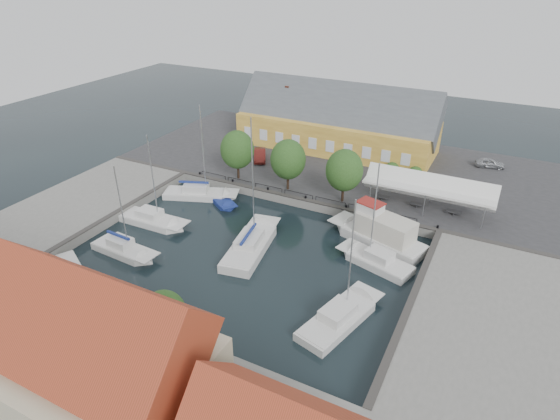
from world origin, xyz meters
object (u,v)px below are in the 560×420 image
Objects in this scene: center_sailboat at (251,246)px; launch_sw at (70,266)px; west_boat_a at (199,195)px; east_boat_c at (340,319)px; east_boat_a at (376,262)px; trawler at (380,235)px; launch_nw at (223,203)px; warehouse at (334,124)px; car_red at (260,155)px; car_silver at (490,163)px; west_boat_c at (153,221)px; west_boat_d at (124,251)px; tent_canopy at (429,187)px.

center_sailboat is 3.02× the size of launch_sw.
east_boat_c is at bearing -29.57° from west_boat_a.
east_boat_a is at bearing 14.54° from center_sailboat.
trawler reaches higher than launch_nw.
east_boat_c is at bearing -91.70° from east_boat_a.
warehouse is at bearing 75.64° from launch_nw.
car_red is at bearing 97.13° from launch_nw.
trawler is at bearing 148.62° from car_silver.
launch_nw is (1.47, -11.77, -1.64)m from car_red.
west_boat_c reaches higher than west_boat_d.
east_boat_a reaches higher than trawler.
warehouse is 37.54m from east_boat_c.
tent_canopy is 16.73m from car_silver.
east_boat_c is 23.59m from launch_nw.
east_boat_c is (-0.27, -9.03, -0.00)m from east_boat_a.
launch_sw reaches higher than launch_nw.
warehouse is 2.53× the size of east_boat_c.
west_boat_a reaches higher than west_boat_c.
west_boat_d is 2.20× the size of launch_sw.
launch_sw is 18.43m from launch_nw.
launch_sw is (-2.20, -17.68, -0.18)m from west_boat_a.
launch_nw is at bearing 146.58° from east_boat_c.
west_boat_a is at bearing 177.54° from launch_nw.
car_silver is 36.06m from center_sailboat.
launch_nw is at bearing 138.68° from center_sailboat.
west_boat_d is at bearing -103.34° from warehouse.
center_sailboat is (-14.08, -14.72, -3.32)m from tent_canopy.
west_boat_c is at bearing 122.22° from car_silver.
west_boat_d reaches higher than car_silver.
warehouse is 6.19× the size of launch_sw.
car_red is at bearing 80.22° from west_boat_a.
car_red is 19.50m from west_boat_c.
west_boat_d is (0.70, -13.57, 0.00)m from west_boat_a.
car_red is 25.26m from west_boat_d.
warehouse reaches higher than launch_nw.
west_boat_a is (-2.00, -11.62, -1.46)m from car_red.
car_silver is 24.93m from trawler.
west_boat_d is (1.38, -5.92, 0.01)m from west_boat_c.
center_sailboat reaches higher than west_boat_c.
center_sailboat reaches higher than car_silver.
tent_canopy is 1.29× the size of east_boat_a.
tent_canopy is 1.16× the size of west_boat_a.
west_boat_c is (-12.17, -0.44, -0.10)m from center_sailboat.
west_boat_a is 1.10× the size of west_boat_c.
center_sailboat is at bearing -41.32° from launch_nw.
car_red is at bearing 82.09° from west_boat_c.
west_boat_a is 7.68m from west_boat_c.
east_boat_a is (-2.15, -11.62, -3.42)m from tent_canopy.
west_boat_c reaches higher than east_boat_a.
center_sailboat reaches higher than west_boat_a.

